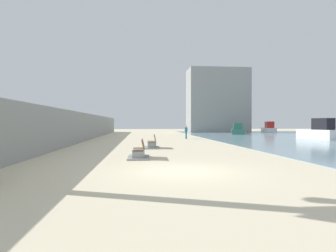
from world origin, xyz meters
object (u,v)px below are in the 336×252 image
person_walking (186,131)px  boat_far_right (238,130)px  bench_near (139,154)px  boat_nearest (319,132)px  boat_mid_bay (269,128)px  bench_far (152,145)px

person_walking → boat_far_right: bearing=51.7°
bench_near → boat_nearest: 24.73m
boat_mid_bay → bench_far: bearing=-126.2°
bench_far → boat_mid_bay: size_ratio=0.30×
bench_far → person_walking: person_walking is taller
boat_nearest → boat_mid_bay: boat_nearest is taller
person_walking → boat_nearest: bearing=-11.1°
boat_nearest → boat_far_right: size_ratio=0.64×
bench_far → person_walking: size_ratio=1.34×
boat_nearest → boat_far_right: bearing=101.6°
boat_mid_bay → boat_nearest: bearing=-102.9°
person_walking → boat_mid_bay: (20.02, 21.56, -0.12)m
person_walking → boat_nearest: 14.71m
bench_far → boat_mid_bay: (24.43, 33.38, 0.56)m
boat_nearest → bench_near: bearing=-143.0°
bench_far → boat_mid_bay: bearing=53.8°
boat_nearest → boat_far_right: 17.10m
bench_near → person_walking: size_ratio=1.34×
person_walking → boat_far_right: size_ratio=0.20×
bench_near → bench_far: 5.96m
person_walking → boat_mid_bay: 29.42m
bench_near → bench_far: same height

